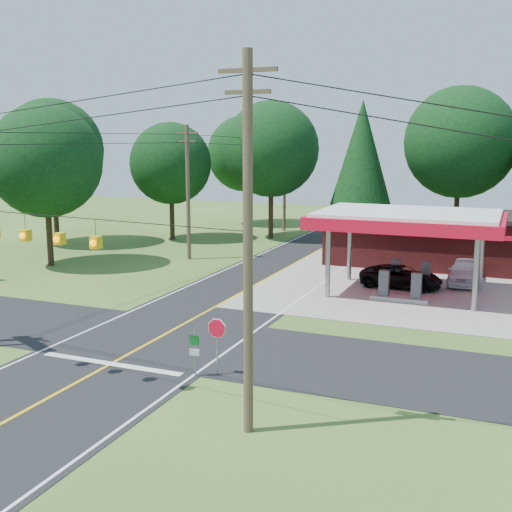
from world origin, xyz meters
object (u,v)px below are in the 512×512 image
at_px(gas_canopy, 408,222).
at_px(suv_car, 401,277).
at_px(octagonal_stop_sign, 217,333).
at_px(sedan_car, 465,272).

relative_size(gas_canopy, suv_car, 2.16).
xyz_separation_m(gas_canopy, suv_car, (-0.50, 1.50, -3.58)).
height_order(gas_canopy, suv_car, gas_canopy).
xyz_separation_m(suv_car, octagonal_stop_sign, (-4.00, -17.51, 1.00)).
bearing_deg(octagonal_stop_sign, gas_canopy, 74.30).
xyz_separation_m(gas_canopy, sedan_car, (3.00, 4.00, -3.48)).
relative_size(gas_canopy, sedan_car, 2.28).
bearing_deg(sedan_car, gas_canopy, -127.24).
height_order(gas_canopy, octagonal_stop_sign, gas_canopy).
bearing_deg(gas_canopy, octagonal_stop_sign, -105.70).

